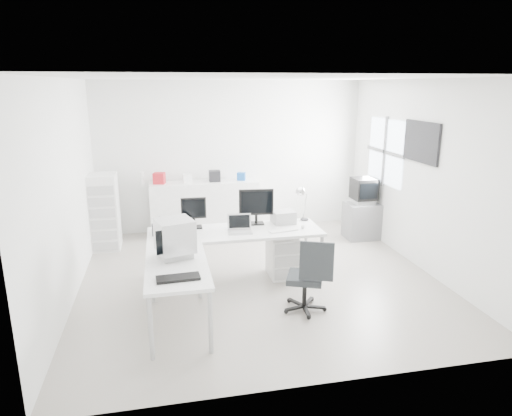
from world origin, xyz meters
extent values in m
cube|color=beige|center=(0.00, 0.00, 0.00)|extent=(5.00, 5.00, 0.01)
cube|color=white|center=(0.00, 0.00, 2.80)|extent=(5.00, 5.00, 0.01)
cube|color=white|center=(0.00, 2.50, 1.40)|extent=(5.00, 0.02, 2.80)
cube|color=white|center=(-2.50, 0.00, 1.40)|extent=(0.02, 5.00, 2.80)
cube|color=white|center=(2.50, 0.00, 1.40)|extent=(0.02, 5.00, 2.80)
cube|color=white|center=(0.36, 0.03, 0.30)|extent=(0.40, 0.50, 0.60)
cube|color=black|center=(-1.19, 0.08, 0.84)|extent=(0.56, 0.48, 0.17)
cube|color=white|center=(0.31, -0.17, 0.76)|extent=(0.43, 0.21, 0.02)
sphere|color=white|center=(0.61, -0.12, 0.78)|extent=(0.06, 0.06, 0.06)
cube|color=#A7A7A7|center=(0.41, 0.20, 0.84)|extent=(0.34, 0.30, 0.18)
cube|color=black|center=(-1.19, -1.52, 0.77)|extent=(0.46, 0.21, 0.03)
cube|color=slate|center=(2.22, 1.39, 0.33)|extent=(0.60, 0.49, 0.65)
cube|color=white|center=(-0.55, 2.24, 0.49)|extent=(1.98, 0.49, 0.99)
cube|color=#B41923|center=(-1.35, 2.24, 1.09)|extent=(0.23, 0.22, 0.20)
cube|color=white|center=(-0.85, 2.24, 1.07)|extent=(0.17, 0.15, 0.16)
cube|color=black|center=(-0.35, 2.24, 1.09)|extent=(0.21, 0.19, 0.20)
cube|color=#1651A0|center=(0.15, 2.24, 1.06)|extent=(0.18, 0.17, 0.15)
cylinder|color=white|center=(-1.65, 2.28, 1.10)|extent=(0.07, 0.07, 0.22)
cube|color=white|center=(-2.28, 1.78, 0.64)|extent=(0.45, 0.54, 1.29)
camera|label=1|loc=(-1.29, -5.99, 2.71)|focal=32.00mm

